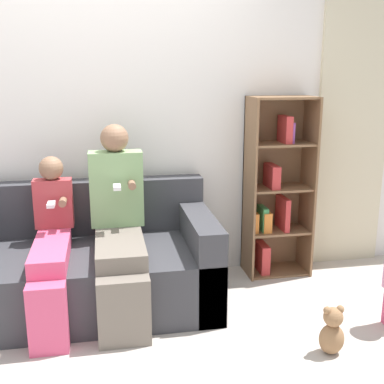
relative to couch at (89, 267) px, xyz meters
name	(u,v)px	position (x,y,z in m)	size (l,w,h in m)	color
ground_plane	(105,345)	(0.09, -0.56, -0.28)	(14.00, 14.00, 0.00)	#BCB2A8
back_wall	(96,117)	(0.09, 0.51, 0.99)	(10.00, 0.06, 2.55)	silver
curtain_panel	(352,133)	(2.16, 0.46, 0.83)	(0.61, 0.04, 2.22)	beige
couch	(89,267)	(0.00, 0.00, 0.00)	(1.74, 0.93, 0.82)	#38383D
adult_seated	(119,222)	(0.22, -0.08, 0.35)	(0.37, 0.88, 1.25)	#70665B
child_seated	(51,245)	(-0.22, -0.15, 0.24)	(0.26, 0.89, 1.04)	#DB4C75
bookshelf	(275,191)	(1.47, 0.34, 0.40)	(0.50, 0.32, 1.42)	brown
teddy_bear	(332,331)	(1.40, -0.88, -0.14)	(0.15, 0.12, 0.30)	#936B47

